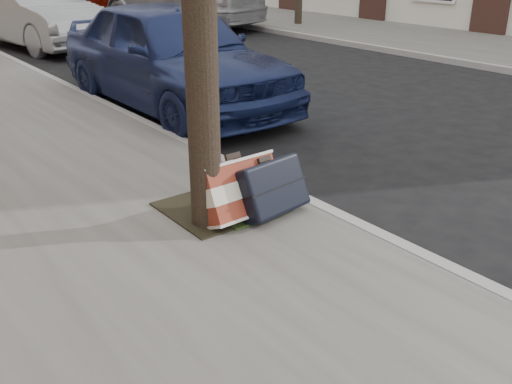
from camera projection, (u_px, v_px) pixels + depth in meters
ground at (474, 208)px, 5.17m from camera, size 120.00×120.00×0.00m
far_sidewalk at (229, 12)px, 20.45m from camera, size 4.00×70.00×0.12m
dirt_patch at (217, 207)px, 4.88m from camera, size 0.85×0.85×0.02m
suitcase_red at (241, 189)px, 4.61m from camera, size 0.68×0.39×0.51m
suitcase_navy at (272, 187)px, 4.67m from camera, size 0.67×0.44×0.49m
car_near_front at (172, 55)px, 8.16m from camera, size 1.82×4.51×1.54m
car_near_mid at (36, 15)px, 13.25m from camera, size 2.21×4.74×1.50m
car_far_front at (181, 0)px, 16.67m from camera, size 3.49×5.71×1.55m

